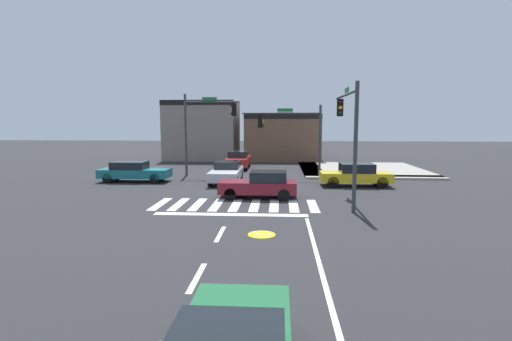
% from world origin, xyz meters
% --- Properties ---
extents(ground_plane, '(120.00, 120.00, 0.00)m').
position_xyz_m(ground_plane, '(0.00, 0.00, 0.00)').
color(ground_plane, '#2B2B2D').
extents(crosswalk_near, '(7.98, 2.96, 0.01)m').
position_xyz_m(crosswalk_near, '(0.00, -4.50, 0.00)').
color(crosswalk_near, silver).
rests_on(crosswalk_near, ground_plane).
extents(lane_markings, '(6.80, 20.25, 0.01)m').
position_xyz_m(lane_markings, '(1.11, -12.02, 0.00)').
color(lane_markings, white).
rests_on(lane_markings, ground_plane).
extents(bike_detector_marking, '(1.01, 1.01, 0.01)m').
position_xyz_m(bike_detector_marking, '(1.51, -9.47, 0.00)').
color(bike_detector_marking, yellow).
rests_on(bike_detector_marking, ground_plane).
extents(curb_corner_northeast, '(10.00, 10.60, 0.15)m').
position_xyz_m(curb_corner_northeast, '(8.49, 9.42, 0.07)').
color(curb_corner_northeast, '#9E998E').
rests_on(curb_corner_northeast, ground_plane).
extents(storefront_row, '(16.32, 6.92, 6.24)m').
position_xyz_m(storefront_row, '(-2.32, 19.37, 2.82)').
color(storefront_row, gray).
rests_on(storefront_row, ground_plane).
extents(traffic_signal_northwest, '(4.17, 0.32, 6.11)m').
position_xyz_m(traffic_signal_northwest, '(-3.40, 5.88, 4.10)').
color(traffic_signal_northwest, '#383A3D').
rests_on(traffic_signal_northwest, ground_plane).
extents(traffic_signal_northeast, '(5.66, 0.32, 5.24)m').
position_xyz_m(traffic_signal_northeast, '(2.96, 5.04, 3.58)').
color(traffic_signal_northeast, '#383A3D').
rests_on(traffic_signal_northeast, ground_plane).
extents(traffic_signal_southeast, '(0.32, 6.08, 5.81)m').
position_xyz_m(traffic_signal_southeast, '(5.47, -3.58, 4.09)').
color(traffic_signal_southeast, '#383A3D').
rests_on(traffic_signal_southeast, ground_plane).
extents(car_maroon, '(4.10, 1.72, 1.43)m').
position_xyz_m(car_maroon, '(1.11, -2.58, 0.72)').
color(car_maroon, maroon).
rests_on(car_maroon, ground_plane).
extents(car_yellow, '(4.37, 1.78, 1.45)m').
position_xyz_m(car_yellow, '(6.94, 1.58, 0.74)').
color(car_yellow, gold).
rests_on(car_yellow, ground_plane).
extents(car_silver, '(1.86, 4.59, 1.36)m').
position_xyz_m(car_silver, '(-1.41, 2.63, 0.70)').
color(car_silver, '#B7BABF').
rests_on(car_silver, ground_plane).
extents(car_red, '(1.82, 4.72, 1.51)m').
position_xyz_m(car_red, '(-1.48, 10.69, 0.77)').
color(car_red, red).
rests_on(car_red, ground_plane).
extents(car_teal, '(4.70, 1.71, 1.37)m').
position_xyz_m(car_teal, '(-7.76, 2.54, 0.71)').
color(car_teal, '#196B70').
rests_on(car_teal, ground_plane).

